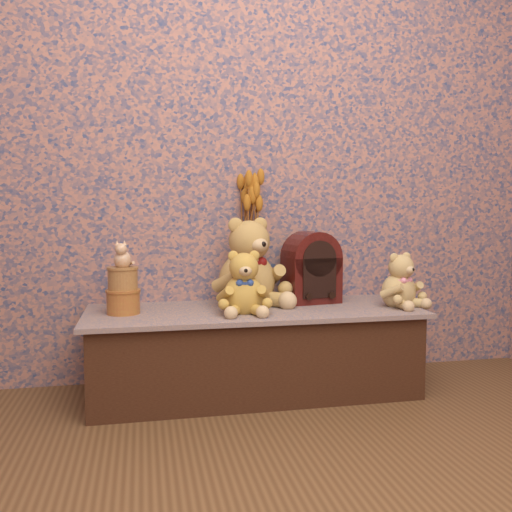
% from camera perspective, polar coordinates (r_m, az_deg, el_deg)
% --- Properties ---
extents(display_shelf, '(1.47, 0.57, 0.38)m').
position_cam_1_polar(display_shelf, '(2.48, -0.24, -9.87)').
color(display_shelf, '#3D4F7D').
rests_on(display_shelf, ground).
extents(teddy_large, '(0.48, 0.51, 0.43)m').
position_cam_1_polar(teddy_large, '(2.50, -0.96, -0.24)').
color(teddy_large, '#A4783F').
rests_on(teddy_large, display_shelf).
extents(teddy_medium, '(0.25, 0.29, 0.29)m').
position_cam_1_polar(teddy_medium, '(2.32, -1.31, -2.47)').
color(teddy_medium, gold).
rests_on(teddy_medium, display_shelf).
extents(teddy_small, '(0.29, 0.31, 0.26)m').
position_cam_1_polar(teddy_small, '(2.57, 14.71, -2.19)').
color(teddy_small, tan).
rests_on(teddy_small, display_shelf).
extents(cathedral_radio, '(0.27, 0.21, 0.34)m').
position_cam_1_polar(cathedral_radio, '(2.60, 5.78, -1.13)').
color(cathedral_radio, '#3C0D0A').
rests_on(cathedral_radio, display_shelf).
extents(ceramic_vase, '(0.14, 0.14, 0.19)m').
position_cam_1_polar(ceramic_vase, '(2.62, -0.55, -2.71)').
color(ceramic_vase, tan).
rests_on(ceramic_vase, display_shelf).
extents(dried_stalks, '(0.29, 0.29, 0.45)m').
position_cam_1_polar(dried_stalks, '(2.60, -0.56, 4.28)').
color(dried_stalks, '#AF661C').
rests_on(dried_stalks, ceramic_vase).
extents(biscuit_tin_lower, '(0.17, 0.17, 0.10)m').
position_cam_1_polar(biscuit_tin_lower, '(2.38, -13.71, -4.69)').
color(biscuit_tin_lower, gold).
rests_on(biscuit_tin_lower, display_shelf).
extents(biscuit_tin_upper, '(0.14, 0.14, 0.10)m').
position_cam_1_polar(biscuit_tin_upper, '(2.37, -13.76, -2.35)').
color(biscuit_tin_upper, tan).
rests_on(biscuit_tin_upper, biscuit_tin_lower).
extents(cat_figurine, '(0.10, 0.11, 0.12)m').
position_cam_1_polar(cat_figurine, '(2.36, -13.81, 0.24)').
color(cat_figurine, silver).
rests_on(cat_figurine, biscuit_tin_upper).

